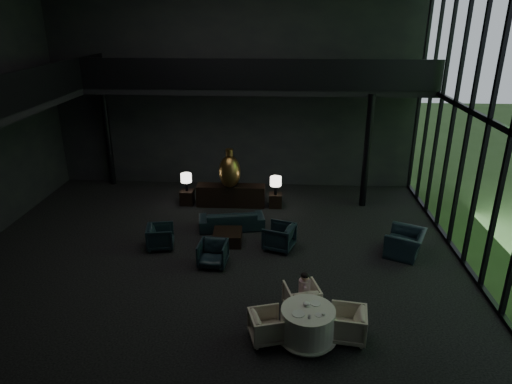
# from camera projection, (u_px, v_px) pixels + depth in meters

# --- Properties ---
(floor) EXTENTS (14.00, 12.00, 0.02)m
(floor) POSITION_uv_depth(u_px,v_px,m) (215.00, 255.00, 13.06)
(floor) COLOR black
(floor) RESTS_ON ground
(wall_back) EXTENTS (14.00, 0.04, 8.00)m
(wall_back) POSITION_uv_depth(u_px,v_px,m) (234.00, 84.00, 17.19)
(wall_back) COLOR black
(wall_back) RESTS_ON ground
(wall_front) EXTENTS (14.00, 0.04, 8.00)m
(wall_front) POSITION_uv_depth(u_px,v_px,m) (141.00, 213.00, 6.03)
(wall_front) COLOR black
(wall_front) RESTS_ON ground
(curtain_wall) EXTENTS (0.20, 12.00, 8.00)m
(curtain_wall) POSITION_uv_depth(u_px,v_px,m) (490.00, 121.00, 11.23)
(curtain_wall) COLOR black
(curtain_wall) RESTS_ON ground
(mezzanine_back) EXTENTS (12.00, 2.00, 0.25)m
(mezzanine_back) POSITION_uv_depth(u_px,v_px,m) (259.00, 88.00, 16.20)
(mezzanine_back) COLOR black
(mezzanine_back) RESTS_ON wall_back
(railing_left) EXTENTS (0.06, 12.00, 1.00)m
(railing_left) POSITION_uv_depth(u_px,v_px,m) (15.00, 92.00, 11.66)
(railing_left) COLOR black
(railing_left) RESTS_ON mezzanine_left
(railing_back) EXTENTS (12.00, 0.06, 1.00)m
(railing_back) POSITION_uv_depth(u_px,v_px,m) (258.00, 74.00, 15.05)
(railing_back) COLOR black
(railing_back) RESTS_ON mezzanine_back
(column_nw) EXTENTS (0.24, 0.24, 4.00)m
(column_nw) POSITION_uv_depth(u_px,v_px,m) (108.00, 136.00, 17.91)
(column_nw) COLOR black
(column_nw) RESTS_ON floor
(column_ne) EXTENTS (0.24, 0.24, 4.00)m
(column_ne) POSITION_uv_depth(u_px,v_px,m) (367.00, 152.00, 15.79)
(column_ne) COLOR black
(column_ne) RESTS_ON floor
(console) EXTENTS (2.43, 0.55, 0.77)m
(console) POSITION_uv_depth(u_px,v_px,m) (231.00, 195.00, 16.35)
(console) COLOR black
(console) RESTS_ON floor
(bronze_urn) EXTENTS (0.75, 0.75, 1.39)m
(bronze_urn) POSITION_uv_depth(u_px,v_px,m) (230.00, 171.00, 15.80)
(bronze_urn) COLOR #AF7531
(bronze_urn) RESTS_ON console
(side_table_left) EXTENTS (0.47, 0.47, 0.52)m
(side_table_left) POSITION_uv_depth(u_px,v_px,m) (187.00, 197.00, 16.52)
(side_table_left) COLOR black
(side_table_left) RESTS_ON floor
(table_lamp_left) EXTENTS (0.38, 0.38, 0.64)m
(table_lamp_left) POSITION_uv_depth(u_px,v_px,m) (186.00, 179.00, 16.26)
(table_lamp_left) COLOR black
(table_lamp_left) RESTS_ON side_table_left
(side_table_right) EXTENTS (0.45, 0.45, 0.50)m
(side_table_right) POSITION_uv_depth(u_px,v_px,m) (275.00, 200.00, 16.29)
(side_table_right) COLOR black
(side_table_right) RESTS_ON floor
(table_lamp_right) EXTENTS (0.39, 0.39, 0.66)m
(table_lamp_right) POSITION_uv_depth(u_px,v_px,m) (276.00, 182.00, 15.96)
(table_lamp_right) COLOR black
(table_lamp_right) RESTS_ON side_table_right
(sofa) EXTENTS (2.14, 0.97, 0.81)m
(sofa) POSITION_uv_depth(u_px,v_px,m) (231.00, 217.00, 14.58)
(sofa) COLOR black
(sofa) RESTS_ON floor
(lounge_armchair_west) EXTENTS (0.82, 0.86, 0.77)m
(lounge_armchair_west) POSITION_uv_depth(u_px,v_px,m) (160.00, 236.00, 13.38)
(lounge_armchair_west) COLOR black
(lounge_armchair_west) RESTS_ON floor
(lounge_armchair_east) EXTENTS (1.06, 1.10, 0.90)m
(lounge_armchair_east) POSITION_uv_depth(u_px,v_px,m) (279.00, 235.00, 13.30)
(lounge_armchair_east) COLOR black
(lounge_armchair_east) RESTS_ON floor
(lounge_armchair_south) EXTENTS (0.80, 0.76, 0.77)m
(lounge_armchair_south) POSITION_uv_depth(u_px,v_px,m) (213.00, 253.00, 12.43)
(lounge_armchair_south) COLOR #16242E
(lounge_armchair_south) RESTS_ON floor
(window_armchair) EXTENTS (1.19, 1.40, 1.04)m
(window_armchair) POSITION_uv_depth(u_px,v_px,m) (406.00, 238.00, 12.93)
(window_armchair) COLOR black
(window_armchair) RESTS_ON floor
(coffee_table) EXTENTS (0.89, 0.89, 0.38)m
(coffee_table) POSITION_uv_depth(u_px,v_px,m) (228.00, 237.00, 13.72)
(coffee_table) COLOR black
(coffee_table) RESTS_ON floor
(dining_table) EXTENTS (1.29, 1.29, 0.75)m
(dining_table) POSITION_uv_depth(u_px,v_px,m) (307.00, 326.00, 9.59)
(dining_table) COLOR white
(dining_table) RESTS_ON floor
(dining_chair_north) EXTENTS (0.88, 0.85, 0.75)m
(dining_chair_north) POSITION_uv_depth(u_px,v_px,m) (302.00, 297.00, 10.49)
(dining_chair_north) COLOR #B3AA99
(dining_chair_north) RESTS_ON floor
(dining_chair_east) EXTENTS (0.79, 0.83, 0.76)m
(dining_chair_east) POSITION_uv_depth(u_px,v_px,m) (348.00, 323.00, 9.61)
(dining_chair_east) COLOR #B0A291
(dining_chair_east) RESTS_ON floor
(dining_chair_west) EXTENTS (0.76, 0.79, 0.66)m
(dining_chair_west) POSITION_uv_depth(u_px,v_px,m) (267.00, 326.00, 9.59)
(dining_chair_west) COLOR #9E9379
(dining_chair_west) RESTS_ON floor
(child) EXTENTS (0.27, 0.27, 0.57)m
(child) POSITION_uv_depth(u_px,v_px,m) (305.00, 284.00, 10.37)
(child) COLOR #EBAFCF
(child) RESTS_ON dining_chair_north
(plate_a) EXTENTS (0.32, 0.32, 0.02)m
(plate_a) POSITION_uv_depth(u_px,v_px,m) (298.00, 314.00, 9.29)
(plate_a) COLOR white
(plate_a) RESTS_ON dining_table
(plate_b) EXTENTS (0.24, 0.24, 0.02)m
(plate_b) POSITION_uv_depth(u_px,v_px,m) (315.00, 303.00, 9.62)
(plate_b) COLOR white
(plate_b) RESTS_ON dining_table
(saucer) EXTENTS (0.18, 0.18, 0.01)m
(saucer) POSITION_uv_depth(u_px,v_px,m) (319.00, 315.00, 9.25)
(saucer) COLOR white
(saucer) RESTS_ON dining_table
(coffee_cup) EXTENTS (0.09, 0.09, 0.06)m
(coffee_cup) POSITION_uv_depth(u_px,v_px,m) (324.00, 314.00, 9.24)
(coffee_cup) COLOR white
(coffee_cup) RESTS_ON saucer
(cereal_bowl) EXTENTS (0.15, 0.15, 0.08)m
(cereal_bowl) POSITION_uv_depth(u_px,v_px,m) (307.00, 304.00, 9.56)
(cereal_bowl) COLOR white
(cereal_bowl) RESTS_ON dining_table
(cream_pot) EXTENTS (0.07, 0.07, 0.07)m
(cream_pot) POSITION_uv_depth(u_px,v_px,m) (309.00, 317.00, 9.15)
(cream_pot) COLOR #99999E
(cream_pot) RESTS_ON dining_table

